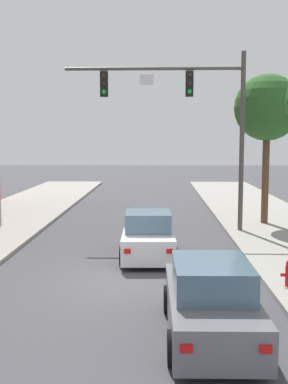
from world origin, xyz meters
name	(u,v)px	position (x,y,z in m)	size (l,w,h in m)	color
ground_plane	(121,281)	(0.00, 0.00, 0.00)	(120.00, 120.00, 0.00)	#424247
traffic_signal_mast	(191,107)	(2.43, 7.00, 5.39)	(7.54, 0.38, 7.50)	#514C47
car_lead_white	(148,236)	(0.73, 2.87, 0.72)	(1.92, 4.28, 1.60)	silver
car_following_grey	(210,302)	(2.13, -3.78, 0.72)	(1.87, 4.26, 1.60)	slate
street_tree_second	(267,109)	(6.04, 8.80, 5.41)	(3.02, 3.02, 6.82)	brown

